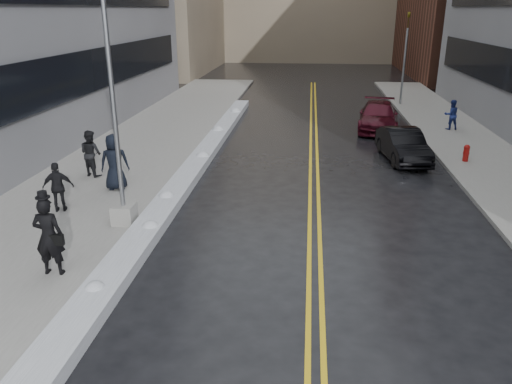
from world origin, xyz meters
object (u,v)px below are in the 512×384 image
(fire_hydrant, at_px, (466,152))
(pedestrian_b, at_px, (91,153))
(pedestrian_fedora, at_px, (49,236))
(car_maroon, at_px, (378,116))
(car_black, at_px, (403,145))
(lamppost, at_px, (118,148))
(pedestrian_east, at_px, (451,115))
(traffic_signal, at_px, (405,55))
(pedestrian_c, at_px, (115,162))
(pedestrian_d, at_px, (58,187))

(fire_hydrant, height_order, pedestrian_b, pedestrian_b)
(pedestrian_fedora, distance_m, car_maroon, 20.24)
(pedestrian_fedora, relative_size, car_black, 0.47)
(lamppost, relative_size, pedestrian_b, 4.21)
(pedestrian_east, height_order, car_black, pedestrian_east)
(traffic_signal, relative_size, pedestrian_fedora, 3.00)
(pedestrian_east, bearing_deg, pedestrian_b, 22.08)
(fire_hydrant, height_order, car_black, car_black)
(pedestrian_east, xyz_separation_m, car_black, (-3.51, -5.84, -0.26))
(lamppost, relative_size, car_black, 1.80)
(traffic_signal, xyz_separation_m, car_maroon, (-2.46, -7.58, -2.67))
(pedestrian_b, relative_size, car_black, 0.43)
(fire_hydrant, xyz_separation_m, pedestrian_c, (-13.68, -5.02, 0.62))
(pedestrian_c, height_order, pedestrian_east, pedestrian_c)
(traffic_signal, relative_size, pedestrian_d, 3.67)
(pedestrian_d, distance_m, car_black, 14.29)
(pedestrian_east, relative_size, car_maroon, 0.32)
(fire_hydrant, bearing_deg, pedestrian_east, 81.87)
(fire_hydrant, relative_size, pedestrian_b, 0.40)
(traffic_signal, bearing_deg, pedestrian_b, -129.85)
(car_black, xyz_separation_m, car_maroon, (-0.34, 6.06, 0.04))
(pedestrian_east, bearing_deg, lamppost, 37.85)
(fire_hydrant, height_order, pedestrian_d, pedestrian_d)
(pedestrian_c, bearing_deg, car_black, -172.00)
(pedestrian_b, relative_size, pedestrian_d, 1.11)
(fire_hydrant, bearing_deg, car_black, 172.28)
(fire_hydrant, distance_m, traffic_signal, 14.30)
(lamppost, height_order, pedestrian_c, lamppost)
(traffic_signal, relative_size, pedestrian_b, 3.31)
(traffic_signal, distance_m, pedestrian_b, 23.04)
(fire_hydrant, height_order, pedestrian_east, pedestrian_east)
(lamppost, distance_m, fire_hydrant, 14.81)
(lamppost, bearing_deg, traffic_signal, 61.79)
(pedestrian_d, bearing_deg, car_black, -167.02)
(traffic_signal, height_order, pedestrian_east, traffic_signal)
(fire_hydrant, relative_size, pedestrian_d, 0.45)
(lamppost, height_order, pedestrian_east, lamppost)
(traffic_signal, relative_size, pedestrian_c, 2.94)
(pedestrian_fedora, xyz_separation_m, car_black, (10.35, 11.52, -0.46))
(pedestrian_fedora, height_order, car_maroon, pedestrian_fedora)
(fire_hydrant, relative_size, pedestrian_c, 0.36)
(lamppost, xyz_separation_m, pedestrian_east, (13.19, 14.20, -1.58))
(pedestrian_b, relative_size, pedestrian_c, 0.89)
(fire_hydrant, bearing_deg, traffic_signal, 92.05)
(pedestrian_fedora, xyz_separation_m, pedestrian_b, (-2.22, 7.57, -0.09))
(car_black, bearing_deg, pedestrian_fedora, -139.04)
(pedestrian_c, distance_m, pedestrian_east, 18.38)
(fire_hydrant, relative_size, pedestrian_fedora, 0.36)
(pedestrian_d, height_order, car_black, pedestrian_d)
(lamppost, bearing_deg, pedestrian_b, 123.26)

